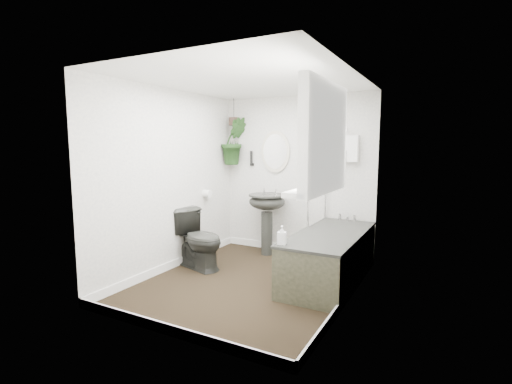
% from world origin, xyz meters
% --- Properties ---
extents(floor, '(2.30, 2.80, 0.02)m').
position_xyz_m(floor, '(0.00, 0.00, -0.01)').
color(floor, black).
rests_on(floor, ground).
extents(ceiling, '(2.30, 2.80, 0.02)m').
position_xyz_m(ceiling, '(0.00, 0.00, 2.31)').
color(ceiling, white).
rests_on(ceiling, ground).
extents(wall_back, '(2.30, 0.02, 2.30)m').
position_xyz_m(wall_back, '(0.00, 1.41, 1.15)').
color(wall_back, white).
rests_on(wall_back, ground).
extents(wall_front, '(2.30, 0.02, 2.30)m').
position_xyz_m(wall_front, '(0.00, -1.41, 1.15)').
color(wall_front, white).
rests_on(wall_front, ground).
extents(wall_left, '(0.02, 2.80, 2.30)m').
position_xyz_m(wall_left, '(-1.16, 0.00, 1.15)').
color(wall_left, white).
rests_on(wall_left, ground).
extents(wall_right, '(0.02, 2.80, 2.30)m').
position_xyz_m(wall_right, '(1.16, 0.00, 1.15)').
color(wall_right, white).
rests_on(wall_right, ground).
extents(skirting, '(2.30, 2.80, 0.10)m').
position_xyz_m(skirting, '(0.00, 0.00, 0.05)').
color(skirting, white).
rests_on(skirting, floor).
extents(bathtub, '(0.72, 1.72, 0.58)m').
position_xyz_m(bathtub, '(0.80, 0.50, 0.29)').
color(bathtub, '#242622').
rests_on(bathtub, floor).
extents(bath_screen, '(0.04, 0.72, 1.40)m').
position_xyz_m(bath_screen, '(0.47, 0.99, 1.28)').
color(bath_screen, silver).
rests_on(bath_screen, bathtub).
extents(shower_box, '(0.20, 0.10, 0.35)m').
position_xyz_m(shower_box, '(0.80, 1.34, 1.55)').
color(shower_box, white).
rests_on(shower_box, wall_back).
extents(oval_mirror, '(0.46, 0.03, 0.62)m').
position_xyz_m(oval_mirror, '(-0.33, 1.37, 1.50)').
color(oval_mirror, beige).
rests_on(oval_mirror, wall_back).
extents(wall_sconce, '(0.04, 0.04, 0.22)m').
position_xyz_m(wall_sconce, '(-0.73, 1.36, 1.40)').
color(wall_sconce, black).
rests_on(wall_sconce, wall_back).
extents(toilet_roll_holder, '(0.11, 0.11, 0.11)m').
position_xyz_m(toilet_roll_holder, '(-1.10, 0.70, 0.90)').
color(toilet_roll_holder, white).
rests_on(toilet_roll_holder, wall_left).
extents(window_recess, '(0.08, 1.00, 0.90)m').
position_xyz_m(window_recess, '(1.09, -0.70, 1.65)').
color(window_recess, white).
rests_on(window_recess, wall_right).
extents(window_sill, '(0.18, 1.00, 0.04)m').
position_xyz_m(window_sill, '(1.02, -0.70, 1.23)').
color(window_sill, white).
rests_on(window_sill, wall_right).
extents(window_blinds, '(0.01, 0.86, 0.76)m').
position_xyz_m(window_blinds, '(1.04, -0.70, 1.65)').
color(window_blinds, white).
rests_on(window_blinds, wall_right).
extents(toilet, '(0.84, 0.62, 0.77)m').
position_xyz_m(toilet, '(-0.85, 0.16, 0.38)').
color(toilet, '#242622').
rests_on(toilet, floor).
extents(pedestal_sink, '(0.60, 0.54, 0.90)m').
position_xyz_m(pedestal_sink, '(-0.33, 1.10, 0.45)').
color(pedestal_sink, '#242622').
rests_on(pedestal_sink, floor).
extents(sill_plant, '(0.23, 0.21, 0.21)m').
position_xyz_m(sill_plant, '(1.04, -0.40, 1.36)').
color(sill_plant, black).
rests_on(sill_plant, window_sill).
extents(hanging_plant, '(0.50, 0.50, 0.72)m').
position_xyz_m(hanging_plant, '(-0.97, 1.25, 1.66)').
color(hanging_plant, black).
rests_on(hanging_plant, ceiling).
extents(soap_bottle, '(0.11, 0.11, 0.19)m').
position_xyz_m(soap_bottle, '(0.51, -0.24, 0.68)').
color(soap_bottle, black).
rests_on(soap_bottle, bathtub).
extents(hanging_pot, '(0.16, 0.16, 0.12)m').
position_xyz_m(hanging_pot, '(-0.97, 1.25, 1.96)').
color(hanging_pot, '#39271F').
rests_on(hanging_pot, ceiling).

